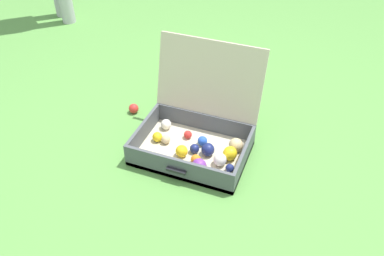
% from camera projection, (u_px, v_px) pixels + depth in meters
% --- Properties ---
extents(ground_plane, '(16.00, 16.00, 0.00)m').
position_uv_depth(ground_plane, '(207.00, 159.00, 2.26)').
color(ground_plane, '#569342').
extents(open_suitcase, '(0.63, 0.58, 0.57)m').
position_uv_depth(open_suitcase, '(198.00, 131.00, 2.27)').
color(open_suitcase, beige).
rests_on(open_suitcase, ground).
extents(stray_ball_on_grass, '(0.06, 0.06, 0.06)m').
position_uv_depth(stray_ball_on_grass, '(134.00, 108.00, 2.59)').
color(stray_ball_on_grass, red).
rests_on(stray_ball_on_grass, ground).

